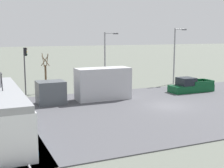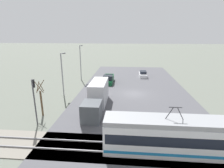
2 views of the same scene
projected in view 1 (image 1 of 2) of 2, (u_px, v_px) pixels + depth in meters
name	position (u px, v px, depth m)	size (l,w,h in m)	color
ground_plane	(168.00, 107.00, 31.03)	(320.00, 320.00, 0.00)	#60665B
road_surface	(168.00, 106.00, 31.02)	(19.88, 51.83, 0.08)	#4C4C51
rail_bed	(1.00, 124.00, 24.79)	(58.03, 4.40, 0.22)	gray
light_rail_tram	(3.00, 113.00, 21.93)	(12.25, 2.64, 4.40)	silver
box_truck	(91.00, 86.00, 33.35)	(2.34, 10.08, 3.45)	#4C5156
pickup_truck	(190.00, 86.00, 38.44)	(2.09, 5.57, 1.80)	#0C4723
traffic_light_pole	(25.00, 65.00, 36.36)	(0.28, 0.47, 5.58)	#47474C
street_tree	(46.00, 75.00, 38.06)	(1.15, 0.95, 4.84)	brown
street_lamp_near_crossing	(106.00, 56.00, 40.86)	(0.36, 1.95, 7.38)	gray
street_lamp_mid_block	(176.00, 52.00, 44.66)	(0.36, 1.95, 7.94)	gray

